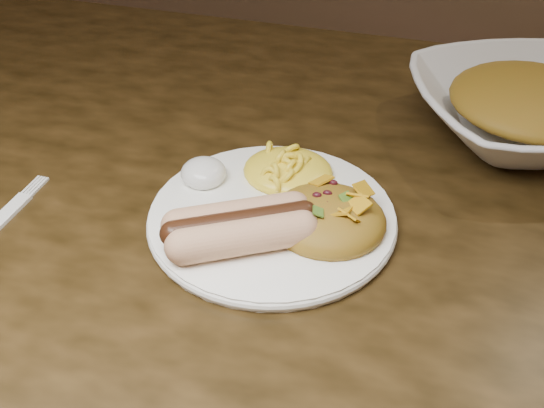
# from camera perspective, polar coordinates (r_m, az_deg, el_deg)

# --- Properties ---
(table) EXTENTS (1.60, 0.90, 0.75)m
(table) POSITION_cam_1_polar(r_m,az_deg,el_deg) (0.72, -8.58, -4.42)
(table) COLOR #3C2911
(table) RESTS_ON floor
(plate) EXTENTS (0.28, 0.28, 0.01)m
(plate) POSITION_cam_1_polar(r_m,az_deg,el_deg) (0.61, -0.00, -1.20)
(plate) COLOR white
(plate) RESTS_ON table
(hotdog) EXTENTS (0.11, 0.11, 0.03)m
(hotdog) POSITION_cam_1_polar(r_m,az_deg,el_deg) (0.56, -2.87, -1.99)
(hotdog) COLOR #E0AD7D
(hotdog) RESTS_ON plate
(mac_and_cheese) EXTENTS (0.12, 0.11, 0.04)m
(mac_and_cheese) POSITION_cam_1_polar(r_m,az_deg,el_deg) (0.64, 1.46, 3.96)
(mac_and_cheese) COLOR yellow
(mac_and_cheese) RESTS_ON plate
(sour_cream) EXTENTS (0.06, 0.06, 0.03)m
(sour_cream) POSITION_cam_1_polar(r_m,az_deg,el_deg) (0.64, -6.20, 3.23)
(sour_cream) COLOR silver
(sour_cream) RESTS_ON plate
(taco_salad) EXTENTS (0.11, 0.10, 0.05)m
(taco_salad) POSITION_cam_1_polar(r_m,az_deg,el_deg) (0.58, 5.05, -0.52)
(taco_salad) COLOR #B94D13
(taco_salad) RESTS_ON plate
(serving_bowl) EXTENTS (0.34, 0.34, 0.06)m
(serving_bowl) POSITION_cam_1_polar(r_m,az_deg,el_deg) (0.78, 22.01, 7.80)
(serving_bowl) COLOR silver
(serving_bowl) RESTS_ON table
(bowl_filling) EXTENTS (0.22, 0.22, 0.04)m
(bowl_filling) POSITION_cam_1_polar(r_m,az_deg,el_deg) (0.78, 22.33, 8.98)
(bowl_filling) COLOR #B94D13
(bowl_filling) RESTS_ON serving_bowl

